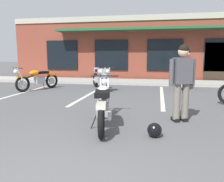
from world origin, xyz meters
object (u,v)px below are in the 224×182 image
(motorcycle_foreground_classic, at_px, (103,104))
(helmet_on_pavement, at_px, (154,130))
(person_in_black_shirt, at_px, (182,79))
(person_by_back_row, at_px, (187,67))
(motorcycle_blue_standard, at_px, (37,79))
(motorcycle_black_cruiser, at_px, (101,77))

(motorcycle_foreground_classic, bearing_deg, helmet_on_pavement, -23.85)
(person_in_black_shirt, xyz_separation_m, person_by_back_row, (0.63, 4.77, 0.00))
(motorcycle_foreground_classic, xyz_separation_m, helmet_on_pavement, (1.05, -0.46, -0.33))
(person_in_black_shirt, bearing_deg, helmet_on_pavement, -115.99)
(helmet_on_pavement, bearing_deg, person_by_back_row, 78.71)
(motorcycle_blue_standard, bearing_deg, person_by_back_row, 10.23)
(motorcycle_foreground_classic, distance_m, person_in_black_shirt, 1.79)
(person_in_black_shirt, bearing_deg, person_by_back_row, 82.44)
(motorcycle_foreground_classic, height_order, motorcycle_blue_standard, same)
(person_by_back_row, bearing_deg, helmet_on_pavement, -101.29)
(person_by_back_row, bearing_deg, motorcycle_blue_standard, -169.77)
(motorcycle_foreground_classic, distance_m, motorcycle_blue_standard, 5.79)
(motorcycle_foreground_classic, distance_m, motorcycle_black_cruiser, 5.17)
(motorcycle_black_cruiser, height_order, motorcycle_blue_standard, same)
(motorcycle_foreground_classic, bearing_deg, motorcycle_blue_standard, 131.77)
(motorcycle_blue_standard, xyz_separation_m, person_by_back_row, (6.08, 1.10, 0.49))
(motorcycle_black_cruiser, bearing_deg, helmet_on_pavement, -66.77)
(motorcycle_black_cruiser, xyz_separation_m, person_by_back_row, (3.52, 0.41, 0.42))
(person_in_black_shirt, xyz_separation_m, helmet_on_pavement, (-0.54, -1.11, -0.82))
(motorcycle_black_cruiser, distance_m, helmet_on_pavement, 5.97)
(person_in_black_shirt, distance_m, helmet_on_pavement, 1.48)
(motorcycle_foreground_classic, relative_size, helmet_on_pavement, 8.04)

